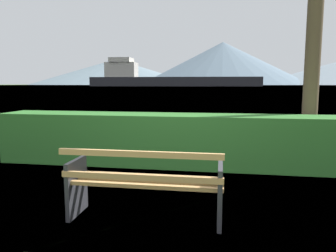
# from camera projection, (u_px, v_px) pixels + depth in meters

# --- Properties ---
(ground_plane) EXTENTS (1400.00, 1400.00, 0.00)m
(ground_plane) POSITION_uv_depth(u_px,v_px,m) (146.00, 218.00, 3.78)
(ground_plane) COLOR #4C6B33
(water_surface) EXTENTS (620.00, 620.00, 0.00)m
(water_surface) POSITION_uv_depth(u_px,v_px,m) (222.00, 86.00, 305.48)
(water_surface) COLOR #7A99A8
(water_surface) RESTS_ON ground_plane
(park_bench) EXTENTS (1.78, 0.58, 0.87)m
(park_bench) POSITION_uv_depth(u_px,v_px,m) (145.00, 184.00, 3.67)
(park_bench) COLOR tan
(park_bench) RESTS_ON ground_plane
(hedge_row) EXTENTS (6.99, 0.85, 0.98)m
(hedge_row) POSITION_uv_depth(u_px,v_px,m) (177.00, 140.00, 6.21)
(hedge_row) COLOR #2D6B28
(hedge_row) RESTS_ON ground_plane
(cargo_ship_large) EXTENTS (109.13, 17.58, 18.32)m
(cargo_ship_large) POSITION_uv_depth(u_px,v_px,m) (161.00, 78.00, 207.46)
(cargo_ship_large) COLOR #232328
(cargo_ship_large) RESTS_ON water_surface
(fishing_boat_near) EXTENTS (4.31, 9.09, 1.73)m
(fishing_boat_near) POSITION_uv_depth(u_px,v_px,m) (124.00, 85.00, 223.82)
(fishing_boat_near) COLOR #335693
(fishing_boat_near) RESTS_ON water_surface
(distant_hills) EXTENTS (788.74, 377.13, 71.67)m
(distant_hills) POSITION_uv_depth(u_px,v_px,m) (250.00, 68.00, 563.46)
(distant_hills) COLOR slate
(distant_hills) RESTS_ON ground_plane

